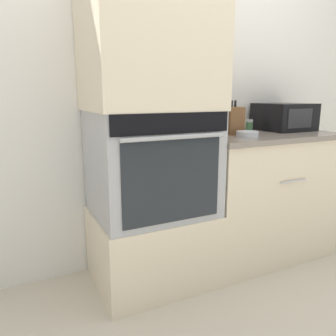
% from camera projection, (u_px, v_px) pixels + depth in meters
% --- Properties ---
extents(ground_plane, '(12.00, 12.00, 0.00)m').
position_uv_depth(ground_plane, '(224.00, 288.00, 2.09)').
color(ground_plane, beige).
extents(wall_back, '(8.00, 0.05, 2.50)m').
position_uv_depth(wall_back, '(179.00, 88.00, 2.37)').
color(wall_back, silver).
rests_on(wall_back, ground_plane).
extents(oven_cabinet_base, '(0.73, 0.60, 0.48)m').
position_uv_depth(oven_cabinet_base, '(152.00, 246.00, 2.14)').
color(oven_cabinet_base, beige).
rests_on(oven_cabinet_base, ground_plane).
extents(wall_oven, '(0.71, 0.64, 0.64)m').
position_uv_depth(wall_oven, '(151.00, 163.00, 2.02)').
color(wall_oven, '#9EA0A5').
rests_on(wall_oven, oven_cabinet_base).
extents(oven_cabinet_upper, '(0.73, 0.60, 0.81)m').
position_uv_depth(oven_cabinet_upper, '(150.00, 39.00, 1.86)').
color(oven_cabinet_upper, beige).
rests_on(oven_cabinet_upper, wall_oven).
extents(counter_unit, '(1.06, 0.63, 0.93)m').
position_uv_depth(counter_unit, '(260.00, 195.00, 2.47)').
color(counter_unit, beige).
rests_on(counter_unit, ground_plane).
extents(microwave, '(0.38, 0.36, 0.21)m').
position_uv_depth(microwave, '(284.00, 117.00, 2.56)').
color(microwave, black).
rests_on(microwave, counter_unit).
extents(knife_block, '(0.12, 0.15, 0.23)m').
position_uv_depth(knife_block, '(231.00, 120.00, 2.31)').
color(knife_block, brown).
rests_on(knife_block, counter_unit).
extents(bowl, '(0.15, 0.15, 0.04)m').
position_uv_depth(bowl, '(247.00, 134.00, 2.17)').
color(bowl, silver).
rests_on(bowl, counter_unit).
extents(condiment_jar_near, '(0.05, 0.05, 0.06)m').
position_uv_depth(condiment_jar_near, '(217.00, 133.00, 2.14)').
color(condiment_jar_near, brown).
rests_on(condiment_jar_near, counter_unit).
extents(condiment_jar_mid, '(0.06, 0.06, 0.09)m').
position_uv_depth(condiment_jar_mid, '(249.00, 125.00, 2.51)').
color(condiment_jar_mid, '#427047').
rests_on(condiment_jar_mid, counter_unit).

